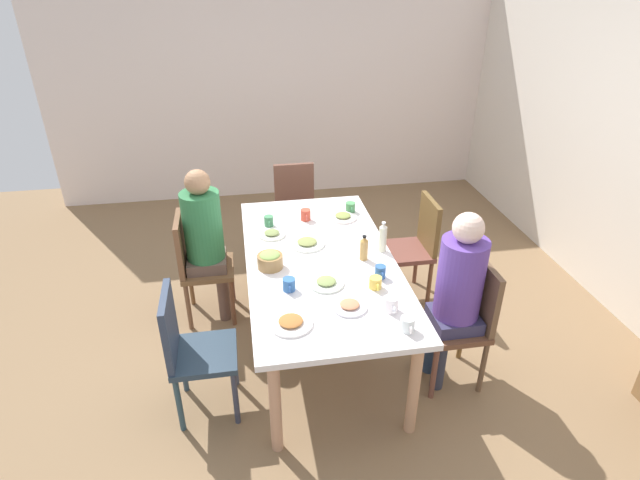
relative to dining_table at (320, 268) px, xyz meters
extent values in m
plane|color=olive|center=(0.00, 0.00, -0.68)|extent=(7.02, 7.02, 0.00)
cube|color=silver|center=(-2.99, 0.00, 0.62)|extent=(0.12, 5.16, 2.60)
cube|color=white|center=(0.00, 0.00, 0.05)|extent=(2.03, 1.03, 0.04)
cylinder|color=tan|center=(-0.91, -0.41, -0.32)|extent=(0.07, 0.07, 0.71)
cylinder|color=tan|center=(0.91, -0.41, -0.32)|extent=(0.07, 0.07, 0.71)
cylinder|color=tan|center=(-0.91, 0.41, -0.32)|extent=(0.07, 0.07, 0.71)
cylinder|color=tan|center=(0.91, 0.41, -0.32)|extent=(0.07, 0.07, 0.71)
cube|color=brown|center=(-0.51, 0.81, -0.24)|extent=(0.40, 0.40, 0.04)
cylinder|color=brown|center=(-0.34, 0.98, -0.46)|extent=(0.04, 0.04, 0.43)
cylinder|color=brown|center=(-0.68, 0.98, -0.46)|extent=(0.04, 0.04, 0.43)
cylinder|color=brown|center=(-0.34, 0.64, -0.46)|extent=(0.04, 0.04, 0.43)
cylinder|color=brown|center=(-0.68, 0.64, -0.46)|extent=(0.04, 0.04, 0.43)
cube|color=brown|center=(-0.51, 0.99, 0.00)|extent=(0.38, 0.04, 0.45)
cube|color=brown|center=(0.51, 0.81, -0.24)|extent=(0.40, 0.40, 0.04)
cylinder|color=brown|center=(0.68, 0.98, -0.46)|extent=(0.04, 0.04, 0.43)
cylinder|color=brown|center=(0.34, 0.98, -0.46)|extent=(0.04, 0.04, 0.43)
cylinder|color=brown|center=(0.68, 0.64, -0.46)|extent=(0.04, 0.04, 0.43)
cylinder|color=brown|center=(0.34, 0.64, -0.46)|extent=(0.04, 0.04, 0.43)
cube|color=brown|center=(0.51, 0.99, 0.00)|extent=(0.38, 0.04, 0.45)
cylinder|color=#323444|center=(0.59, 0.71, -0.45)|extent=(0.09, 0.09, 0.45)
cylinder|color=navy|center=(0.43, 0.71, -0.45)|extent=(0.09, 0.09, 0.45)
cube|color=#363254|center=(0.51, 0.81, -0.18)|extent=(0.30, 0.30, 0.10)
cylinder|color=#5D3C9D|center=(0.51, 0.81, 0.15)|extent=(0.29, 0.29, 0.55)
sphere|color=beige|center=(0.51, 0.81, 0.51)|extent=(0.19, 0.19, 0.19)
cube|color=brown|center=(-1.31, 0.00, -0.24)|extent=(0.40, 0.40, 0.04)
cylinder|color=brown|center=(-1.48, 0.17, -0.46)|extent=(0.04, 0.04, 0.43)
cylinder|color=brown|center=(-1.48, -0.17, -0.46)|extent=(0.04, 0.04, 0.43)
cylinder|color=brown|center=(-1.14, 0.17, -0.46)|extent=(0.04, 0.04, 0.43)
cylinder|color=brown|center=(-1.14, -0.17, -0.46)|extent=(0.04, 0.04, 0.43)
cube|color=brown|center=(-1.49, 0.00, 0.00)|extent=(0.04, 0.38, 0.45)
cube|color=#253647|center=(0.51, -0.81, -0.24)|extent=(0.40, 0.40, 0.04)
cylinder|color=#2B3F50|center=(0.34, -0.98, -0.46)|extent=(0.04, 0.04, 0.43)
cylinder|color=#28424E|center=(0.68, -0.98, -0.46)|extent=(0.04, 0.04, 0.43)
cylinder|color=#373E53|center=(0.34, -0.64, -0.46)|extent=(0.04, 0.04, 0.43)
cylinder|color=#333749|center=(0.68, -0.64, -0.46)|extent=(0.04, 0.04, 0.43)
cube|color=#2A364C|center=(0.51, -0.99, 0.00)|extent=(0.38, 0.04, 0.45)
cube|color=brown|center=(-0.51, -0.81, -0.24)|extent=(0.40, 0.40, 0.04)
cylinder|color=brown|center=(-0.68, -0.98, -0.46)|extent=(0.04, 0.04, 0.43)
cylinder|color=brown|center=(-0.34, -0.98, -0.46)|extent=(0.04, 0.04, 0.43)
cylinder|color=brown|center=(-0.68, -0.64, -0.46)|extent=(0.04, 0.04, 0.43)
cylinder|color=brown|center=(-0.34, -0.64, -0.46)|extent=(0.04, 0.04, 0.43)
cube|color=brown|center=(-0.51, -0.99, 0.00)|extent=(0.38, 0.04, 0.45)
cylinder|color=#564A47|center=(-0.59, -0.71, -0.45)|extent=(0.09, 0.09, 0.45)
cylinder|color=brown|center=(-0.43, -0.71, -0.45)|extent=(0.09, 0.09, 0.45)
cube|color=brown|center=(-0.51, -0.81, -0.18)|extent=(0.30, 0.30, 0.10)
cylinder|color=#2D7542|center=(-0.51, -0.81, 0.14)|extent=(0.29, 0.29, 0.54)
sphere|color=#A87A56|center=(-0.51, -0.81, 0.50)|extent=(0.19, 0.19, 0.19)
cylinder|color=white|center=(0.70, -0.29, 0.08)|extent=(0.26, 0.26, 0.01)
ellipsoid|color=#AE6A32|center=(0.70, -0.29, 0.10)|extent=(0.14, 0.14, 0.02)
cylinder|color=white|center=(-0.59, 0.29, 0.08)|extent=(0.23, 0.23, 0.01)
ellipsoid|color=#89984B|center=(-0.59, 0.29, 0.10)|extent=(0.12, 0.12, 0.02)
cylinder|color=silver|center=(0.32, -0.01, 0.08)|extent=(0.23, 0.23, 0.01)
ellipsoid|color=#859956|center=(0.32, -0.01, 0.10)|extent=(0.13, 0.13, 0.02)
cylinder|color=white|center=(-0.21, -0.06, 0.08)|extent=(0.26, 0.26, 0.01)
ellipsoid|color=#86904F|center=(-0.21, -0.06, 0.10)|extent=(0.14, 0.14, 0.02)
cylinder|color=silver|center=(-0.40, -0.30, 0.08)|extent=(0.20, 0.20, 0.01)
ellipsoid|color=#7E8F51|center=(-0.40, -0.30, 0.10)|extent=(0.11, 0.11, 0.02)
cylinder|color=white|center=(0.59, 0.08, 0.08)|extent=(0.21, 0.21, 0.01)
ellipsoid|color=tan|center=(0.59, 0.08, 0.10)|extent=(0.12, 0.12, 0.02)
cylinder|color=olive|center=(0.05, -0.35, 0.12)|extent=(0.17, 0.17, 0.09)
ellipsoid|color=#8AAC55|center=(0.05, -0.35, 0.17)|extent=(0.14, 0.14, 0.04)
cylinder|color=#3162A3|center=(0.35, -0.26, 0.12)|extent=(0.08, 0.08, 0.08)
torus|color=#2C549A|center=(0.40, -0.26, 0.12)|extent=(0.05, 0.01, 0.05)
cylinder|color=white|center=(0.85, 0.36, 0.12)|extent=(0.08, 0.08, 0.09)
torus|color=white|center=(0.91, 0.36, 0.12)|extent=(0.05, 0.01, 0.05)
cylinder|color=#2F5C98|center=(0.30, 0.35, 0.12)|extent=(0.07, 0.07, 0.09)
torus|color=#2D59A4|center=(0.35, 0.35, 0.12)|extent=(0.05, 0.01, 0.05)
cylinder|color=white|center=(0.66, 0.32, 0.12)|extent=(0.08, 0.08, 0.09)
torus|color=white|center=(0.72, 0.32, 0.12)|extent=(0.05, 0.01, 0.05)
cylinder|color=#EAC24E|center=(0.41, 0.29, 0.11)|extent=(0.08, 0.08, 0.08)
torus|color=#E9D14C|center=(0.46, 0.29, 0.11)|extent=(0.05, 0.01, 0.05)
cylinder|color=#438557|center=(-0.56, -0.31, 0.11)|extent=(0.07, 0.07, 0.08)
torus|color=#468C60|center=(-0.52, -0.31, 0.11)|extent=(0.05, 0.01, 0.05)
cylinder|color=#4C9357|center=(-0.71, 0.37, 0.11)|extent=(0.08, 0.08, 0.08)
torus|color=#458E58|center=(-0.66, 0.37, 0.11)|extent=(0.05, 0.01, 0.05)
cylinder|color=#CF4833|center=(-0.62, -0.01, 0.12)|extent=(0.08, 0.08, 0.09)
torus|color=#C34C3E|center=(-0.57, -0.01, 0.12)|extent=(0.05, 0.01, 0.05)
cylinder|color=tan|center=(0.05, 0.30, 0.15)|extent=(0.06, 0.06, 0.14)
cone|color=#C79244|center=(0.05, 0.30, 0.23)|extent=(0.05, 0.05, 0.03)
cylinder|color=black|center=(0.05, 0.30, 0.25)|extent=(0.03, 0.03, 0.01)
cylinder|color=#E7EAC4|center=(-0.04, 0.46, 0.17)|extent=(0.06, 0.06, 0.19)
cone|color=silver|center=(-0.04, 0.46, 0.28)|extent=(0.05, 0.05, 0.03)
cylinder|color=white|center=(-0.04, 0.46, 0.30)|extent=(0.03, 0.03, 0.01)
camera|label=1|loc=(3.03, -0.51, 1.92)|focal=28.82mm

